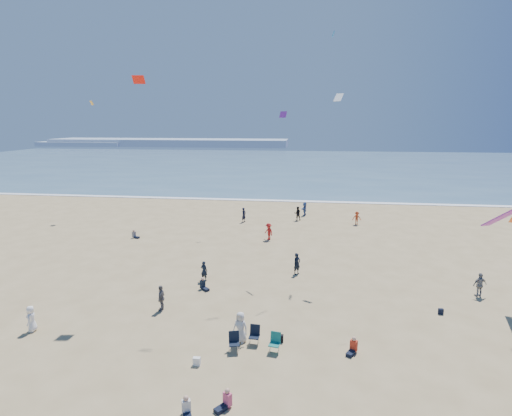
# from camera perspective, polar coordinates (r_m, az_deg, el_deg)

# --- Properties ---
(ocean) EXTENTS (220.00, 100.00, 0.06)m
(ocean) POSITION_cam_1_polar(r_m,az_deg,el_deg) (107.47, 4.98, 6.21)
(ocean) COLOR #476B84
(ocean) RESTS_ON ground
(surf_line) EXTENTS (220.00, 1.20, 0.08)m
(surf_line) POSITION_cam_1_polar(r_m,az_deg,el_deg) (58.07, 2.77, 1.06)
(surf_line) COLOR white
(surf_line) RESTS_ON ground
(headland_far) EXTENTS (110.00, 20.00, 3.20)m
(headland_far) POSITION_cam_1_polar(r_m,az_deg,el_deg) (193.16, -12.27, 9.13)
(headland_far) COLOR #7A8EA8
(headland_far) RESTS_ON ground
(headland_near) EXTENTS (40.00, 14.00, 2.00)m
(headland_near) POSITION_cam_1_polar(r_m,az_deg,el_deg) (205.66, -23.41, 8.42)
(headland_near) COLOR #7A8EA8
(headland_near) RESTS_ON ground
(standing_flyers) EXTENTS (33.56, 47.67, 1.73)m
(standing_flyers) POSITION_cam_1_polar(r_m,az_deg,el_deg) (30.28, 8.76, -8.22)
(standing_flyers) COLOR white
(standing_flyers) RESTS_ON ground
(seated_group) EXTENTS (20.43, 23.93, 0.84)m
(seated_group) POSITION_cam_1_polar(r_m,az_deg,el_deg) (24.70, -7.11, -14.06)
(seated_group) COLOR silver
(seated_group) RESTS_ON ground
(chair_cluster) EXTENTS (2.71, 1.48, 1.00)m
(chair_cluster) POSITION_cam_1_polar(r_m,az_deg,el_deg) (21.24, -0.26, -18.41)
(chair_cluster) COLOR black
(chair_cluster) RESTS_ON ground
(white_tote) EXTENTS (0.35, 0.20, 0.40)m
(white_tote) POSITION_cam_1_polar(r_m,az_deg,el_deg) (20.47, -8.45, -20.85)
(white_tote) COLOR white
(white_tote) RESTS_ON ground
(black_backpack) EXTENTS (0.30, 0.22, 0.38)m
(black_backpack) POSITION_cam_1_polar(r_m,az_deg,el_deg) (22.07, 3.52, -18.09)
(black_backpack) COLOR black
(black_backpack) RESTS_ON ground
(navy_bag) EXTENTS (0.28, 0.18, 0.34)m
(navy_bag) POSITION_cam_1_polar(r_m,az_deg,el_deg) (27.13, 24.90, -13.25)
(navy_bag) COLOR black
(navy_bag) RESTS_ON ground
(kites_aloft) EXTENTS (43.01, 40.41, 28.02)m
(kites_aloft) POSITION_cam_1_polar(r_m,az_deg,el_deg) (24.83, 19.39, 17.41)
(kites_aloft) COLOR pink
(kites_aloft) RESTS_ON ground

